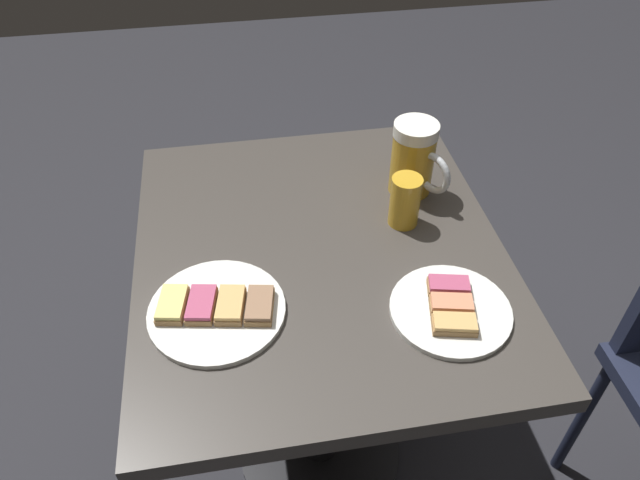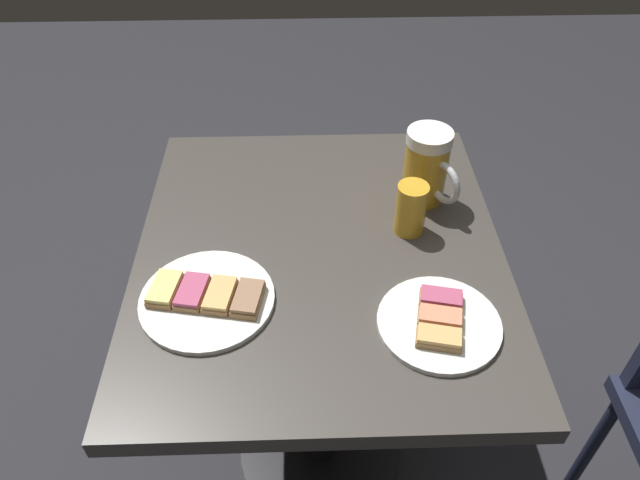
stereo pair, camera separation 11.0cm
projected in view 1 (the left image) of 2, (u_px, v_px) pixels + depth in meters
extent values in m
plane|color=#28282D|center=(320.00, 449.00, 1.65)|extent=(6.00, 6.00, 0.00)
cylinder|color=black|center=(320.00, 448.00, 1.64)|extent=(0.44, 0.44, 0.01)
cylinder|color=black|center=(320.00, 368.00, 1.38)|extent=(0.09, 0.09, 0.74)
cube|color=#423D38|center=(320.00, 255.00, 1.13)|extent=(0.78, 0.69, 0.04)
cylinder|color=white|center=(450.00, 310.00, 1.00)|extent=(0.21, 0.21, 0.01)
cube|color=#9E7547|center=(449.00, 287.00, 1.02)|extent=(0.05, 0.08, 0.01)
cube|color=#BC4C70|center=(449.00, 283.00, 1.01)|extent=(0.05, 0.08, 0.01)
cube|color=#9E7547|center=(451.00, 306.00, 0.99)|extent=(0.05, 0.08, 0.01)
cube|color=#EA8E66|center=(452.00, 302.00, 0.98)|extent=(0.05, 0.08, 0.01)
cube|color=#9E7547|center=(454.00, 326.00, 0.96)|extent=(0.05, 0.08, 0.01)
cube|color=#E5B266|center=(455.00, 322.00, 0.95)|extent=(0.05, 0.08, 0.01)
cylinder|color=white|center=(217.00, 311.00, 1.00)|extent=(0.23, 0.23, 0.01)
cube|color=#9E7547|center=(173.00, 306.00, 0.99)|extent=(0.09, 0.06, 0.01)
cube|color=#EFE07A|center=(172.00, 302.00, 0.98)|extent=(0.08, 0.06, 0.01)
cube|color=#9E7547|center=(202.00, 306.00, 0.99)|extent=(0.09, 0.06, 0.01)
cube|color=#BC4C70|center=(201.00, 302.00, 0.98)|extent=(0.08, 0.06, 0.01)
cube|color=#9E7547|center=(231.00, 306.00, 0.99)|extent=(0.09, 0.06, 0.01)
cube|color=#E5B266|center=(230.00, 303.00, 0.98)|extent=(0.08, 0.06, 0.01)
cube|color=#9E7547|center=(260.00, 307.00, 0.99)|extent=(0.09, 0.06, 0.01)
cube|color=#997051|center=(259.00, 303.00, 0.98)|extent=(0.08, 0.06, 0.01)
cylinder|color=gold|center=(412.00, 163.00, 1.21)|extent=(0.09, 0.09, 0.13)
cylinder|color=white|center=(416.00, 130.00, 1.15)|extent=(0.09, 0.09, 0.03)
torus|color=silver|center=(433.00, 173.00, 1.17)|extent=(0.08, 0.06, 0.09)
cylinder|color=gold|center=(405.00, 201.00, 1.14)|extent=(0.06, 0.06, 0.11)
cylinder|color=#1E2338|center=(581.00, 419.00, 1.45)|extent=(0.03, 0.03, 0.47)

